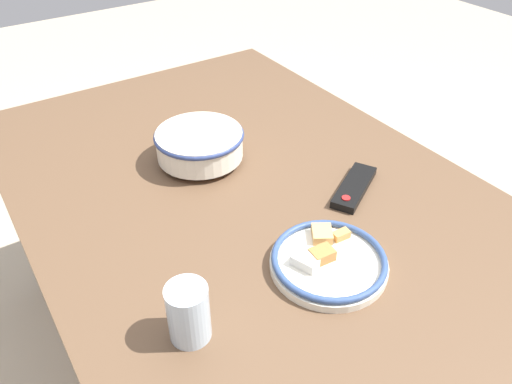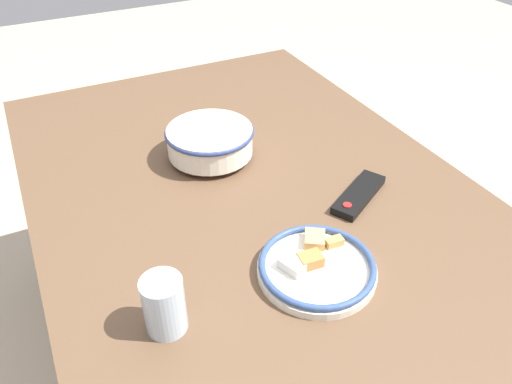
{
  "view_description": "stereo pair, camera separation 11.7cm",
  "coord_description": "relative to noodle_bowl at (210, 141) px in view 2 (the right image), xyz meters",
  "views": [
    {
      "loc": [
        0.85,
        -0.54,
        1.48
      ],
      "look_at": [
        0.07,
        -0.02,
        0.77
      ],
      "focal_mm": 35.0,
      "sensor_mm": 36.0,
      "label": 1
    },
    {
      "loc": [
        0.91,
        -0.44,
        1.48
      ],
      "look_at": [
        0.07,
        -0.02,
        0.77
      ],
      "focal_mm": 35.0,
      "sensor_mm": 36.0,
      "label": 2
    }
  ],
  "objects": [
    {
      "name": "ground_plane",
      "position": [
        0.18,
        0.04,
        -0.78
      ],
      "size": [
        8.0,
        8.0,
        0.0
      ],
      "primitive_type": "plane",
      "color": "#B7A88E"
    },
    {
      "name": "dining_table",
      "position": [
        0.18,
        0.04,
        -0.12
      ],
      "size": [
        1.59,
        1.06,
        0.73
      ],
      "color": "brown",
      "rests_on": "ground_plane"
    },
    {
      "name": "noodle_bowl",
      "position": [
        0.0,
        0.0,
        0.0
      ],
      "size": [
        0.24,
        0.24,
        0.09
      ],
      "color": "silver",
      "rests_on": "dining_table"
    },
    {
      "name": "food_plate",
      "position": [
        0.5,
        0.03,
        -0.04
      ],
      "size": [
        0.25,
        0.25,
        0.04
      ],
      "color": "silver",
      "rests_on": "dining_table"
    },
    {
      "name": "tv_remote",
      "position": [
        0.33,
        0.26,
        -0.04
      ],
      "size": [
        0.15,
        0.2,
        0.02
      ],
      "rotation": [
        0.0,
        0.0,
        3.66
      ],
      "color": "black",
      "rests_on": "dining_table"
    },
    {
      "name": "drinking_glass",
      "position": [
        0.49,
        -0.29,
        0.01
      ],
      "size": [
        0.08,
        0.08,
        0.12
      ],
      "color": "silver",
      "rests_on": "dining_table"
    }
  ]
}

